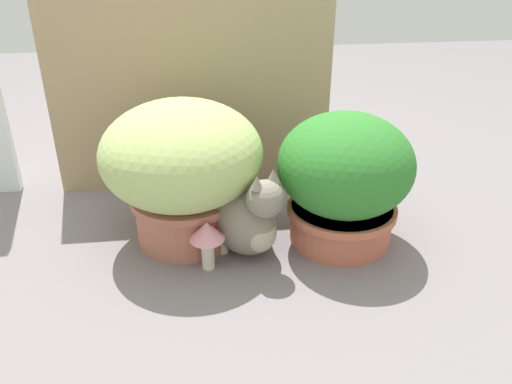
{
  "coord_description": "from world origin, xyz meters",
  "views": [
    {
      "loc": [
        -0.03,
        -1.29,
        0.92
      ],
      "look_at": [
        0.14,
        0.11,
        0.18
      ],
      "focal_mm": 36.39,
      "sensor_mm": 36.0,
      "label": 1
    }
  ],
  "objects_px": {
    "grass_planter": "(182,166)",
    "mushroom_ornament_pink": "(207,235)",
    "leafy_planter": "(344,177)",
    "mushroom_ornament_red": "(222,222)",
    "cat": "(245,218)"
  },
  "relations": [
    {
      "from": "cat",
      "to": "mushroom_ornament_red",
      "type": "height_order",
      "value": "cat"
    },
    {
      "from": "leafy_planter",
      "to": "cat",
      "type": "xyz_separation_m",
      "value": [
        -0.31,
        -0.04,
        -0.1
      ]
    },
    {
      "from": "leafy_planter",
      "to": "cat",
      "type": "bearing_deg",
      "value": -173.58
    },
    {
      "from": "grass_planter",
      "to": "mushroom_ornament_red",
      "type": "xyz_separation_m",
      "value": [
        0.11,
        -0.1,
        -0.15
      ]
    },
    {
      "from": "mushroom_ornament_pink",
      "to": "mushroom_ornament_red",
      "type": "bearing_deg",
      "value": 59.23
    },
    {
      "from": "mushroom_ornament_pink",
      "to": "cat",
      "type": "bearing_deg",
      "value": 31.36
    },
    {
      "from": "leafy_planter",
      "to": "mushroom_ornament_pink",
      "type": "distance_m",
      "value": 0.45
    },
    {
      "from": "mushroom_ornament_red",
      "to": "grass_planter",
      "type": "bearing_deg",
      "value": 137.63
    },
    {
      "from": "leafy_planter",
      "to": "mushroom_ornament_pink",
      "type": "relative_size",
      "value": 2.7
    },
    {
      "from": "grass_planter",
      "to": "mushroom_ornament_red",
      "type": "height_order",
      "value": "grass_planter"
    },
    {
      "from": "leafy_planter",
      "to": "mushroom_ornament_red",
      "type": "height_order",
      "value": "leafy_planter"
    },
    {
      "from": "grass_planter",
      "to": "mushroom_ornament_pink",
      "type": "height_order",
      "value": "grass_planter"
    },
    {
      "from": "leafy_planter",
      "to": "cat",
      "type": "relative_size",
      "value": 1.12
    },
    {
      "from": "leafy_planter",
      "to": "mushroom_ornament_red",
      "type": "bearing_deg",
      "value": -175.83
    },
    {
      "from": "mushroom_ornament_red",
      "to": "mushroom_ornament_pink",
      "type": "bearing_deg",
      "value": -120.77
    }
  ]
}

